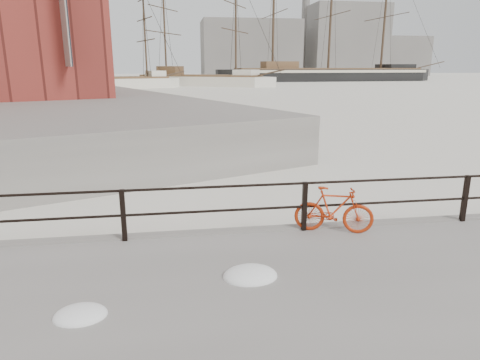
{
  "coord_description": "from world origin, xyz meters",
  "views": [
    {
      "loc": [
        -5.98,
        -7.92,
        3.55
      ],
      "look_at": [
        -4.54,
        1.5,
        1.0
      ],
      "focal_mm": 32.0,
      "sensor_mm": 36.0,
      "label": 1
    }
  ],
  "objects_px": {
    "schooner_left": "(117,88)",
    "bicycle": "(334,210)",
    "barque_black": "(327,81)",
    "schooner_mid": "(200,86)"
  },
  "relations": [
    {
      "from": "schooner_mid",
      "to": "schooner_left",
      "type": "height_order",
      "value": "schooner_mid"
    },
    {
      "from": "bicycle",
      "to": "schooner_left",
      "type": "bearing_deg",
      "value": 119.11
    },
    {
      "from": "barque_black",
      "to": "schooner_mid",
      "type": "distance_m",
      "value": 38.04
    },
    {
      "from": "bicycle",
      "to": "barque_black",
      "type": "bearing_deg",
      "value": 88.78
    },
    {
      "from": "bicycle",
      "to": "schooner_mid",
      "type": "height_order",
      "value": "schooner_mid"
    },
    {
      "from": "schooner_left",
      "to": "bicycle",
      "type": "bearing_deg",
      "value": -98.8
    },
    {
      "from": "bicycle",
      "to": "schooner_mid",
      "type": "bearing_deg",
      "value": 107.13
    },
    {
      "from": "bicycle",
      "to": "schooner_mid",
      "type": "relative_size",
      "value": 0.05
    },
    {
      "from": "barque_black",
      "to": "schooner_mid",
      "type": "xyz_separation_m",
      "value": [
        -31.79,
        -20.89,
        0.0
      ]
    },
    {
      "from": "schooner_left",
      "to": "schooner_mid",
      "type": "bearing_deg",
      "value": 7.27
    }
  ]
}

